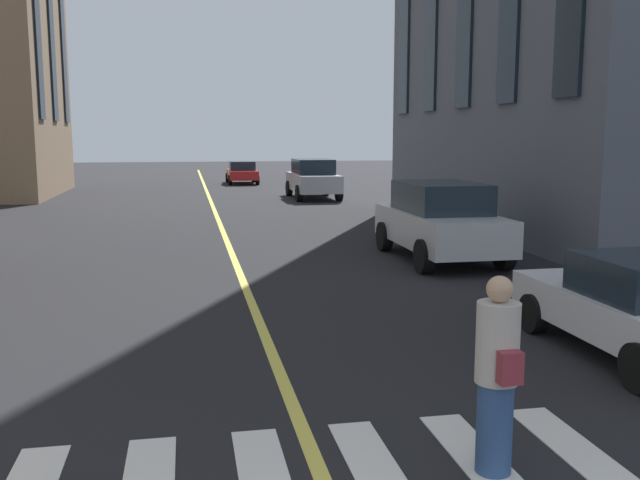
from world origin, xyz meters
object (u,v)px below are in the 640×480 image
car_silver_parked_b (313,178)px  car_silver_far (440,220)px  car_white_oncoming (640,306)px  car_red_parked_a (242,172)px  pedestrian_near (497,376)px

car_silver_parked_b → car_silver_far: bearing=180.0°
car_silver_parked_b → car_white_oncoming: bearing=-180.0°
car_red_parked_a → car_white_oncoming: 35.87m
car_red_parked_a → pedestrian_near: size_ratio=2.17×
car_silver_far → pedestrian_near: (-10.37, 3.38, -0.06)m
car_silver_far → car_red_parked_a: bearing=5.1°
car_white_oncoming → car_silver_far: size_ratio=0.83×
car_red_parked_a → car_silver_parked_b: size_ratio=0.83×
car_white_oncoming → car_silver_far: 7.62m
pedestrian_near → car_silver_parked_b: bearing=-7.0°
car_silver_parked_b → car_white_oncoming: car_silver_parked_b is taller
car_silver_far → car_silver_parked_b: bearing=0.0°
car_red_parked_a → car_white_oncoming: size_ratio=1.00×
car_silver_parked_b → pedestrian_near: 27.66m
car_silver_far → pedestrian_near: size_ratio=2.61×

